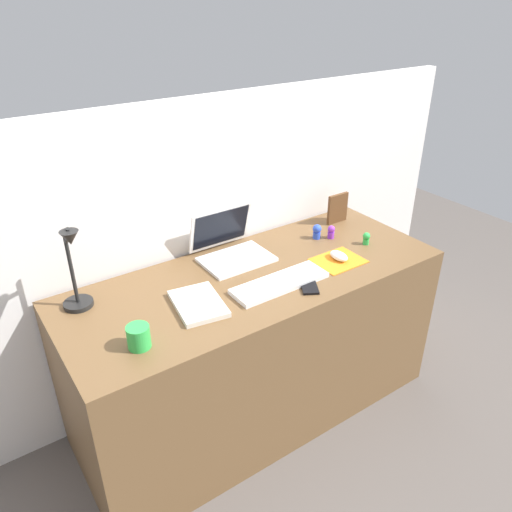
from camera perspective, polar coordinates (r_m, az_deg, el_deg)
name	(u,v)px	position (r m, az deg, el deg)	size (l,w,h in m)	color
ground_plane	(256,405)	(2.53, -0.02, -16.70)	(6.00, 6.00, 0.00)	#59514C
back_wall	(213,249)	(2.35, -4.96, 0.77)	(2.83, 0.05, 1.41)	silver
desk	(256,345)	(2.28, -0.02, -10.18)	(1.63, 0.63, 0.74)	brown
laptop	(230,245)	(2.20, -3.00, 1.29)	(0.30, 0.27, 0.21)	white
keyboard	(280,283)	(2.00, 2.74, -3.11)	(0.41, 0.13, 0.02)	white
mousepad	(338,261)	(2.20, 9.38, -0.52)	(0.21, 0.17, 0.00)	orange
mouse	(339,256)	(2.20, 9.44, 0.02)	(0.06, 0.10, 0.03)	white
cell_phone	(309,285)	(2.01, 6.04, -3.36)	(0.06, 0.13, 0.01)	black
desk_lamp	(74,272)	(1.89, -20.08, -1.72)	(0.11, 0.16, 0.35)	black
notebook_pad	(198,304)	(1.89, -6.61, -5.43)	(0.17, 0.24, 0.02)	silver
picture_frame	(338,208)	(2.54, 9.30, 5.39)	(0.12, 0.02, 0.15)	brown
coffee_mug	(139,337)	(1.71, -13.27, -8.98)	(0.08, 0.08, 0.08)	green
toy_figurine_green	(366,238)	(2.36, 12.49, 2.03)	(0.03, 0.03, 0.06)	green
toy_figurine_blue	(317,231)	(2.37, 6.97, 2.85)	(0.04, 0.04, 0.07)	blue
toy_figurine_purple	(331,232)	(2.39, 8.58, 2.77)	(0.03, 0.03, 0.06)	purple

